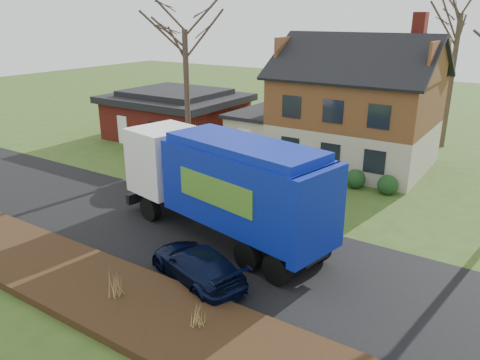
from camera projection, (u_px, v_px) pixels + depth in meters
The scene contains 11 objects.
ground at pixel (192, 235), 20.45m from camera, with size 120.00×120.00×0.00m, color #32521B.
road at pixel (192, 235), 20.44m from camera, with size 80.00×7.00×0.02m, color black.
mulch_verge at pixel (95, 288), 16.23m from camera, with size 80.00×3.50×0.30m, color black.
main_house at pixel (348, 101), 29.27m from camera, with size 12.95×8.95×9.26m.
ranch_house at pixel (176, 114), 36.30m from camera, with size 9.80×8.20×3.70m.
garbage_truck at pixel (225, 182), 19.31m from camera, with size 10.87×4.88×4.51m.
silver_sedan at pixel (161, 174), 25.86m from camera, with size 1.65×4.73×1.56m, color #95989C.
navy_wagon at pixel (197, 264), 16.77m from camera, with size 1.81×4.45×1.29m, color black.
tree_front_west at pixel (184, 7), 27.15m from camera, with size 3.88×3.88×11.54m.
grass_clump_mid at pixel (116, 283), 15.35m from camera, with size 0.35×0.29×0.97m.
grass_clump_east at pixel (197, 315), 13.86m from camera, with size 0.31×0.25×0.77m.
Camera 1 is at (11.93, -14.25, 9.10)m, focal length 35.00 mm.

